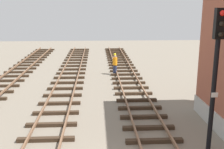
# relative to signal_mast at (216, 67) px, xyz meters

# --- Properties ---
(signal_mast) EXTENTS (0.36, 0.40, 5.69)m
(signal_mast) POSITION_rel_signal_mast_xyz_m (0.00, 0.00, 0.00)
(signal_mast) COLOR black
(signal_mast) RESTS_ON ground
(track_worker_foreground) EXTENTS (0.40, 0.40, 1.87)m
(track_worker_foreground) POSITION_rel_signal_mast_xyz_m (-2.81, 13.54, -2.63)
(track_worker_foreground) COLOR #262D4C
(track_worker_foreground) RESTS_ON ground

